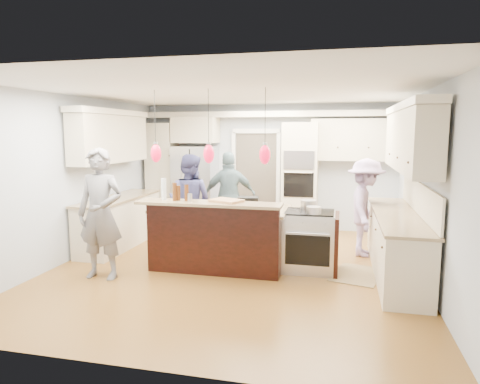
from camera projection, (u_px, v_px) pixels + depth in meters
The scene contains 23 objects.
ground_plane at pixel (235, 268), 6.69m from camera, with size 6.00×6.00×0.00m, color olive.
room_shell at pixel (235, 151), 6.44m from camera, with size 5.54×6.04×2.72m.
refrigerator at pixel (195, 187), 9.46m from camera, with size 0.90×0.70×1.80m, color #B7B7BC.
oven_column at pixel (300, 178), 8.94m from camera, with size 0.72×0.69×2.30m.
back_upper_cabinets at pixel (232, 152), 9.29m from camera, with size 5.30×0.61×2.54m.
right_counter_run at pixel (401, 204), 6.28m from camera, with size 0.64×3.10×2.51m.
left_cabinets at pixel (116, 190), 7.87m from camera, with size 0.64×2.30×2.51m.
kitchen_island at pixel (221, 235), 6.75m from camera, with size 2.10×1.46×1.12m.
island_range at pixel (311, 241), 6.51m from camera, with size 0.82×0.71×0.92m.
pendant_lights at pixel (209, 154), 6.01m from camera, with size 1.75×0.15×1.03m.
person_bar_end at pixel (101, 214), 6.12m from camera, with size 0.69×0.45×1.89m, color slate.
person_far_left at pixel (189, 202), 7.70m from camera, with size 0.84×0.65×1.72m, color navy.
person_far_right at pixel (230, 197), 8.23m from camera, with size 1.02×0.42×1.74m, color slate.
person_range_side at pixel (365, 208), 7.26m from camera, with size 1.08×0.62×1.67m, color #9E84B2.
floor_rug at pixel (357, 275), 6.35m from camera, with size 0.64×0.94×0.01m, color olive.
water_bottle at pixel (164, 189), 6.27m from camera, with size 0.07×0.07×0.31m, color silver.
beer_bottle_a at pixel (178, 193), 6.19m from camera, with size 0.05×0.05×0.22m, color #4E270E.
beer_bottle_b at pixel (187, 193), 6.14m from camera, with size 0.06×0.06×0.24m, color #4E270E.
beer_bottle_c at pixel (175, 192), 6.17m from camera, with size 0.07×0.07×0.26m, color #4E270E.
drink_can at pixel (190, 198), 6.06m from camera, with size 0.06×0.06×0.12m, color #B7B7BC.
cutting_board at pixel (226, 201), 6.09m from camera, with size 0.43×0.31×0.03m, color tan.
pot_large at pixel (309, 204), 6.63m from camera, with size 0.24×0.24×0.14m, color #B7B7BC.
pot_small at pixel (314, 210), 6.25m from camera, with size 0.21×0.21×0.11m, color #B7B7BC.
Camera 1 is at (1.55, -6.28, 2.11)m, focal length 32.00 mm.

